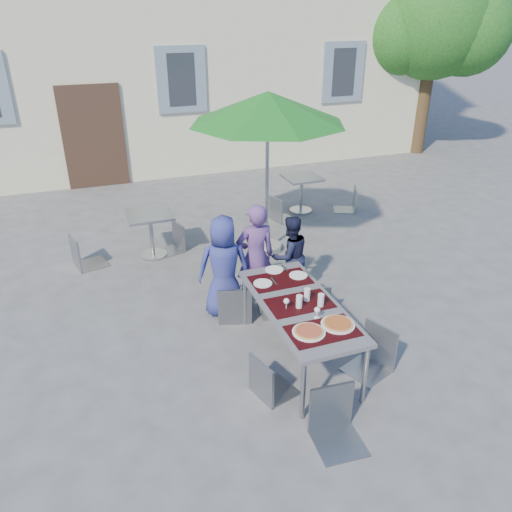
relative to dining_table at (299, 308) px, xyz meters
name	(u,v)px	position (x,y,z in m)	size (l,w,h in m)	color
ground	(337,368)	(0.35, -0.31, -0.70)	(90.00, 90.00, 0.00)	#4E4E51
tree	(435,23)	(6.90, 7.23, 2.55)	(3.60, 3.00, 4.70)	#44321D
dining_table	(299,308)	(0.00, 0.00, 0.00)	(0.80, 1.85, 0.76)	#434348
pizza_near_left	(309,331)	(-0.14, -0.53, 0.07)	(0.33, 0.33, 0.03)	white
pizza_near_right	(338,324)	(0.19, -0.51, 0.07)	(0.35, 0.35, 0.03)	white
glassware	(308,300)	(0.05, -0.08, 0.13)	(0.44, 0.41, 0.15)	silver
place_settings	(279,276)	(0.01, 0.63, 0.06)	(0.73, 0.48, 0.01)	white
child_0	(224,267)	(-0.50, 1.21, -0.01)	(0.67, 0.44, 1.37)	navy
child_1	(255,257)	(-0.05, 1.28, 0.03)	(0.53, 0.35, 1.45)	#5F3C7C
child_2	(290,256)	(0.50, 1.40, -0.12)	(0.56, 0.33, 1.16)	#181B35
chair_0	(234,282)	(-0.43, 1.01, -0.13)	(0.53, 0.53, 0.96)	gray
chair_1	(279,275)	(0.13, 0.91, -0.10)	(0.54, 0.54, 1.02)	gray
chair_2	(315,281)	(0.57, 0.77, -0.19)	(0.46, 0.47, 0.88)	gray
chair_3	(269,355)	(-0.53, -0.45, -0.18)	(0.49, 0.49, 0.89)	gray
chair_4	(377,325)	(0.73, -0.43, -0.12)	(0.56, 0.56, 0.97)	gray
chair_5	(338,388)	(-0.15, -1.18, -0.11)	(0.47, 0.47, 1.00)	gray
patio_umbrella	(268,109)	(0.69, 2.80, 1.60)	(2.39, 2.39, 2.55)	#B7B9BF
cafe_table_0	(151,227)	(-1.12, 3.22, -0.19)	(0.69, 0.69, 0.74)	#B7B9BF
bg_chair_l_0	(79,232)	(-2.19, 3.22, -0.10)	(0.55, 0.55, 1.01)	gray
bg_chair_r_0	(173,222)	(-0.75, 3.32, -0.19)	(0.49, 0.48, 0.87)	gray
cafe_table_1	(302,188)	(1.96, 4.20, -0.22)	(0.67, 0.67, 0.71)	#B7B9BF
bg_chair_l_1	(280,195)	(1.39, 3.91, -0.18)	(0.49, 0.48, 0.89)	gray
bg_chair_r_1	(351,185)	(2.89, 3.92, -0.17)	(0.54, 0.54, 0.91)	#939A9E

